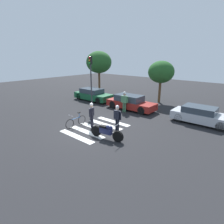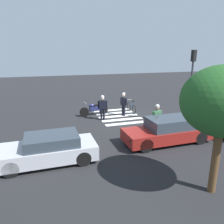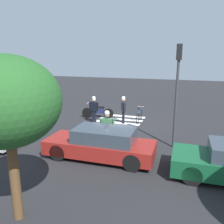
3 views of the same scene
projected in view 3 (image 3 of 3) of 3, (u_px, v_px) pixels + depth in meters
ground_plane at (117, 123)px, 15.39m from camera, size 60.00×60.00×0.00m
police_motorcycle at (98, 111)px, 16.54m from camera, size 2.26×0.68×1.06m
leaning_bicycle at (139, 116)px, 15.57m from camera, size 0.46×1.78×1.01m
officer_on_foot at (123, 108)px, 15.05m from camera, size 0.39×0.62×1.78m
officer_by_motorcycle at (94, 108)px, 15.03m from camera, size 0.67×0.25×1.80m
pedestrian_bystander at (107, 127)px, 10.88m from camera, size 0.68×0.30×1.87m
crosswalk_stripes at (117, 123)px, 15.39m from camera, size 3.04×4.05×0.01m
car_maroon_wagon at (101, 144)px, 9.94m from camera, size 4.72×1.79×1.36m
traffic_light_pole at (177, 81)px, 10.56m from camera, size 0.26×0.34×4.83m
street_tree_mid at (7, 102)px, 5.65m from camera, size 2.68×2.68×4.39m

